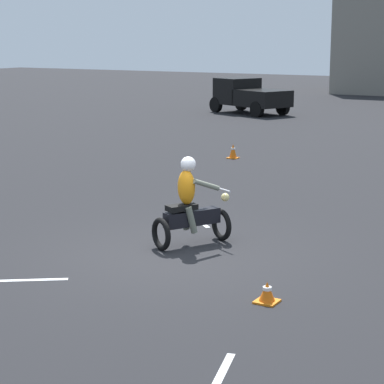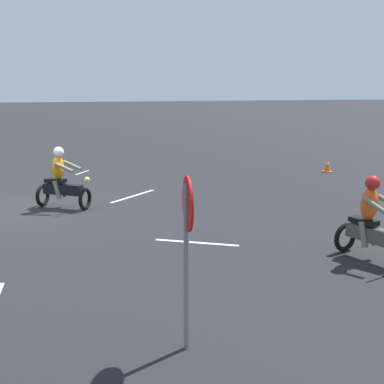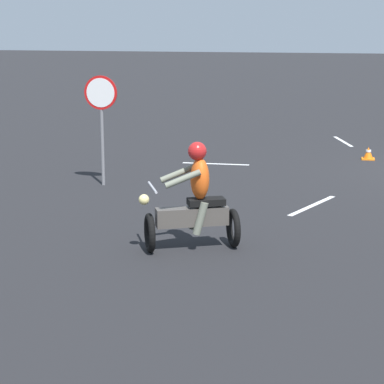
{
  "view_description": "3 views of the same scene",
  "coord_description": "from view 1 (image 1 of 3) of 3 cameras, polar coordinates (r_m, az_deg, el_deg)",
  "views": [
    {
      "loc": [
        6.71,
        -10.81,
        3.77
      ],
      "look_at": [
        -0.04,
        0.65,
        1.0
      ],
      "focal_mm": 70.0,
      "sensor_mm": 36.0,
      "label": 1
    },
    {
      "loc": [
        14.35,
        1.66,
        3.51
      ],
      "look_at": [
        2.61,
        3.7,
        0.9
      ],
      "focal_mm": 50.0,
      "sensor_mm": 36.0,
      "label": 2
    },
    {
      "loc": [
        3.09,
        17.46,
        3.45
      ],
      "look_at": [
        5.27,
        6.75,
        0.9
      ],
      "focal_mm": 70.0,
      "sensor_mm": 36.0,
      "label": 3
    }
  ],
  "objects": [
    {
      "name": "traffic_cone_mid_left",
      "position": [
        10.93,
        5.74,
        -7.64
      ],
      "size": [
        0.32,
        0.32,
        0.31
      ],
      "color": "orange",
      "rests_on": "ground"
    },
    {
      "name": "ground_plane",
      "position": [
        13.27,
        -1.27,
        -4.74
      ],
      "size": [
        120.0,
        120.0,
        0.0
      ],
      "primitive_type": "plane",
      "color": "black"
    },
    {
      "name": "pickup_truck",
      "position": [
        37.64,
        4.34,
        7.39
      ],
      "size": [
        4.55,
        3.34,
        1.73
      ],
      "rotation": [
        0.0,
        0.0,
        1.19
      ],
      "color": "black",
      "rests_on": "ground"
    },
    {
      "name": "lane_stripe_nw",
      "position": [
        15.99,
        0.05,
        -1.86
      ],
      "size": [
        1.58,
        1.41,
        0.01
      ],
      "primitive_type": "cube",
      "rotation": [
        0.0,
        0.0,
        3.99
      ],
      "color": "silver",
      "rests_on": "ground"
    },
    {
      "name": "motorcycle_rider_foreground",
      "position": [
        13.63,
        -0.13,
        -1.14
      ],
      "size": [
        1.19,
        1.52,
        1.66
      ],
      "rotation": [
        0.0,
        0.0,
        5.8
      ],
      "color": "black",
      "rests_on": "ground"
    },
    {
      "name": "lane_stripe_sw",
      "position": [
        12.19,
        -13.5,
        -6.57
      ],
      "size": [
        1.46,
        1.08,
        0.01
      ],
      "primitive_type": "cube",
      "rotation": [
        0.0,
        0.0,
        5.33
      ],
      "color": "silver",
      "rests_on": "ground"
    },
    {
      "name": "traffic_cone_near_left",
      "position": [
        23.65,
        3.14,
        3.11
      ],
      "size": [
        0.32,
        0.32,
        0.46
      ],
      "color": "orange",
      "rests_on": "ground"
    }
  ]
}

